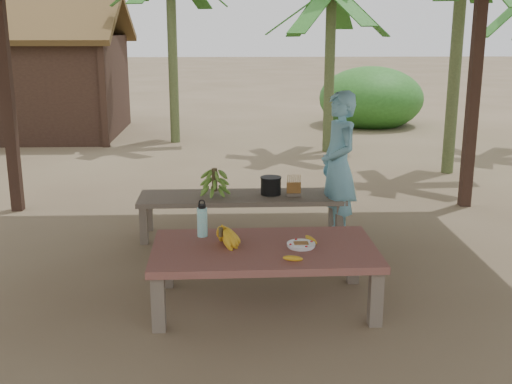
{
  "coord_description": "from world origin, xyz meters",
  "views": [
    {
      "loc": [
        -0.14,
        -5.43,
        2.24
      ],
      "look_at": [
        0.07,
        0.03,
        0.8
      ],
      "focal_mm": 45.0,
      "sensor_mm": 36.0,
      "label": 1
    }
  ],
  "objects_px": {
    "ripe_banana_bunch": "(221,236)",
    "woman": "(339,166)",
    "work_table": "(264,254)",
    "bench": "(242,200)",
    "water_flask": "(202,221)",
    "cooking_pot": "(271,186)",
    "plate": "(301,245)"
  },
  "relations": [
    {
      "from": "cooking_pot",
      "to": "water_flask",
      "type": "bearing_deg",
      "value": -113.55
    },
    {
      "from": "bench",
      "to": "woman",
      "type": "distance_m",
      "value": 1.1
    },
    {
      "from": "work_table",
      "to": "bench",
      "type": "xyz_separation_m",
      "value": [
        -0.15,
        1.79,
        -0.04
      ]
    },
    {
      "from": "plate",
      "to": "woman",
      "type": "relative_size",
      "value": 0.15
    },
    {
      "from": "ripe_banana_bunch",
      "to": "cooking_pot",
      "type": "distance_m",
      "value": 1.87
    },
    {
      "from": "work_table",
      "to": "water_flask",
      "type": "bearing_deg",
      "value": 149.19
    },
    {
      "from": "bench",
      "to": "water_flask",
      "type": "xyz_separation_m",
      "value": [
        -0.35,
        -1.5,
        0.24
      ]
    },
    {
      "from": "ripe_banana_bunch",
      "to": "woman",
      "type": "bearing_deg",
      "value": 53.82
    },
    {
      "from": "cooking_pot",
      "to": "woman",
      "type": "distance_m",
      "value": 0.76
    },
    {
      "from": "woman",
      "to": "bench",
      "type": "bearing_deg",
      "value": -108.53
    },
    {
      "from": "ripe_banana_bunch",
      "to": "cooking_pot",
      "type": "bearing_deg",
      "value": 74.22
    },
    {
      "from": "work_table",
      "to": "woman",
      "type": "xyz_separation_m",
      "value": [
        0.87,
        1.68,
        0.35
      ]
    },
    {
      "from": "work_table",
      "to": "water_flask",
      "type": "relative_size",
      "value": 5.69
    },
    {
      "from": "ripe_banana_bunch",
      "to": "water_flask",
      "type": "distance_m",
      "value": 0.31
    },
    {
      "from": "plate",
      "to": "ripe_banana_bunch",
      "type": "bearing_deg",
      "value": 176.6
    },
    {
      "from": "work_table",
      "to": "bench",
      "type": "height_order",
      "value": "work_table"
    },
    {
      "from": "water_flask",
      "to": "bench",
      "type": "bearing_deg",
      "value": 76.74
    },
    {
      "from": "plate",
      "to": "work_table",
      "type": "bearing_deg",
      "value": 176.96
    },
    {
      "from": "plate",
      "to": "woman",
      "type": "height_order",
      "value": "woman"
    },
    {
      "from": "ripe_banana_bunch",
      "to": "woman",
      "type": "height_order",
      "value": "woman"
    },
    {
      "from": "ripe_banana_bunch",
      "to": "woman",
      "type": "distance_m",
      "value": 2.07
    },
    {
      "from": "water_flask",
      "to": "cooking_pot",
      "type": "distance_m",
      "value": 1.68
    },
    {
      "from": "work_table",
      "to": "plate",
      "type": "relative_size",
      "value": 7.91
    },
    {
      "from": "bench",
      "to": "woman",
      "type": "xyz_separation_m",
      "value": [
        1.02,
        -0.11,
        0.39
      ]
    },
    {
      "from": "plate",
      "to": "bench",
      "type": "bearing_deg",
      "value": 103.99
    },
    {
      "from": "cooking_pot",
      "to": "woman",
      "type": "height_order",
      "value": "woman"
    },
    {
      "from": "work_table",
      "to": "bench",
      "type": "relative_size",
      "value": 0.82
    },
    {
      "from": "water_flask",
      "to": "plate",
      "type": "bearing_deg",
      "value": -20.79
    },
    {
      "from": "work_table",
      "to": "woman",
      "type": "bearing_deg",
      "value": 61.62
    },
    {
      "from": "work_table",
      "to": "woman",
      "type": "distance_m",
      "value": 1.92
    },
    {
      "from": "bench",
      "to": "ripe_banana_bunch",
      "type": "xyz_separation_m",
      "value": [
        -0.19,
        -1.77,
        0.19
      ]
    },
    {
      "from": "woman",
      "to": "ripe_banana_bunch",
      "type": "bearing_deg",
      "value": -48.68
    }
  ]
}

